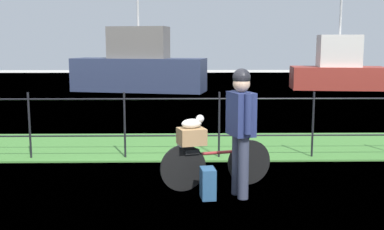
% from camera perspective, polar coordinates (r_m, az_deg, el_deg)
% --- Properties ---
extents(ground_plane, '(60.00, 60.00, 0.00)m').
position_cam_1_polar(ground_plane, '(5.98, -2.98, -10.68)').
color(ground_plane, beige).
extents(grass_strip, '(27.00, 2.40, 0.03)m').
position_cam_1_polar(grass_strip, '(9.04, -2.31, -3.84)').
color(grass_strip, '#478438').
rests_on(grass_strip, ground).
extents(harbor_water, '(30.00, 30.00, 0.00)m').
position_cam_1_polar(harbor_water, '(17.58, -1.70, 2.27)').
color(harbor_water, slate).
rests_on(harbor_water, ground).
extents(iron_fence, '(18.04, 0.04, 1.17)m').
position_cam_1_polar(iron_fence, '(7.99, -2.49, -0.71)').
color(iron_fence, black).
rests_on(iron_fence, ground).
extents(bicycle_main, '(1.56, 0.52, 0.64)m').
position_cam_1_polar(bicycle_main, '(6.46, 2.94, -6.04)').
color(bicycle_main, black).
rests_on(bicycle_main, ground).
extents(wooden_crate, '(0.42, 0.39, 0.22)m').
position_cam_1_polar(wooden_crate, '(6.25, -0.06, -2.65)').
color(wooden_crate, '#A87F51').
rests_on(wooden_crate, bicycle_main).
extents(terrier_dog, '(0.32, 0.22, 0.18)m').
position_cam_1_polar(terrier_dog, '(6.22, 0.16, -0.94)').
color(terrier_dog, silver).
rests_on(terrier_dog, wooden_crate).
extents(cyclist_person, '(0.37, 0.52, 1.68)m').
position_cam_1_polar(cyclist_person, '(5.97, 6.05, -0.78)').
color(cyclist_person, '#383D51').
rests_on(cyclist_person, ground).
extents(backpack_on_paving, '(0.21, 0.30, 0.40)m').
position_cam_1_polar(backpack_on_paving, '(6.05, 1.97, -8.42)').
color(backpack_on_paving, '#28517A').
rests_on(backpack_on_paving, ground).
extents(moored_boat_near, '(4.23, 2.30, 3.98)m').
position_cam_1_polar(moored_boat_near, '(21.51, 17.58, 5.35)').
color(moored_boat_near, '#9E3328').
rests_on(moored_boat_near, ground).
extents(moored_boat_mid, '(5.79, 2.80, 4.30)m').
position_cam_1_polar(moored_boat_mid, '(19.68, -6.57, 5.83)').
color(moored_boat_mid, '#2D3856').
rests_on(moored_boat_mid, ground).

